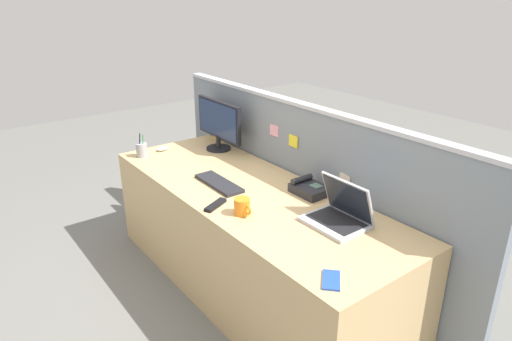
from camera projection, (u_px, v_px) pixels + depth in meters
ground_plane at (250, 286)px, 3.09m from camera, size 10.00×10.00×0.00m
desk at (250, 240)px, 2.95m from camera, size 2.25×0.79×0.71m
cubicle_divider at (301, 189)px, 3.11m from camera, size 2.71×0.08×1.19m
desktop_monitor at (219, 123)px, 3.46m from camera, size 0.54×0.19×0.38m
laptop at (340, 212)px, 2.42m from camera, size 0.32×0.26×0.24m
desk_phone at (309, 189)px, 2.77m from camera, size 0.22×0.17×0.09m
keyboard_main at (219, 183)px, 2.90m from camera, size 0.39×0.13×0.02m
computer_mouse_right_hand at (163, 148)px, 3.50m from camera, size 0.08×0.11×0.03m
pen_cup at (142, 150)px, 3.36m from camera, size 0.08×0.08×0.18m
cell_phone_blue_case at (331, 280)px, 1.95m from camera, size 0.15×0.16×0.01m
tv_remote at (216, 205)px, 2.61m from camera, size 0.11×0.17×0.02m
coffee_mug at (242, 207)px, 2.51m from camera, size 0.13×0.09×0.09m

